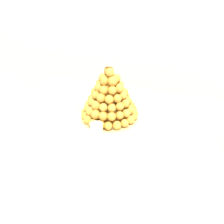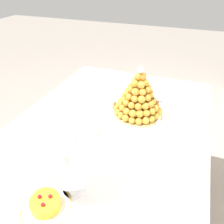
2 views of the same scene
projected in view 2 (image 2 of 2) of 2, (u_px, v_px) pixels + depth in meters
ground_plane at (110, 210)px, 1.61m from camera, size 12.00×12.00×0.00m
buffet_table at (110, 140)px, 1.24m from camera, size 1.38×1.01×0.78m
serving_tray at (127, 112)px, 1.27m from camera, size 0.68×0.38×0.02m
croquembouche at (139, 96)px, 1.19m from camera, size 0.28×0.28×0.28m
dessert_cup_left at (124, 86)px, 1.48m from camera, size 0.05×0.05×0.05m
dessert_cup_mid_left at (111, 104)px, 1.28m from camera, size 0.05×0.05×0.06m
dessert_cup_centre at (91, 130)px, 1.09m from camera, size 0.06×0.06×0.05m
creme_brulee_ramekin at (146, 95)px, 1.40m from camera, size 0.10×0.10×0.03m
macaron_goblet at (70, 158)px, 0.75m from camera, size 0.15×0.15×0.26m
fruit_tart_plate at (46, 205)px, 0.76m from camera, size 0.18×0.18×0.06m
wine_glass at (160, 96)px, 1.18m from camera, size 0.08×0.08×0.17m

